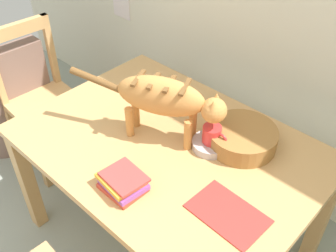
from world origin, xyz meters
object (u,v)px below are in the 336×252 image
at_px(wicker_basket, 242,137).
at_px(wooden_chair_near, 43,101).
at_px(coffee_mug, 212,135).
at_px(dining_table, 168,156).
at_px(cat, 165,99).
at_px(magazine, 228,213).
at_px(saucer_bowl, 211,144).
at_px(book_stack, 123,182).
at_px(wicker_armchair, 3,105).

distance_m(wicker_basket, wooden_chair_near, 1.38).
xyz_separation_m(coffee_mug, wooden_chair_near, (-1.23, -0.15, -0.35)).
relative_size(dining_table, cat, 2.04).
relative_size(coffee_mug, magazine, 0.43).
bearing_deg(coffee_mug, saucer_bowl, 180.00).
bearing_deg(dining_table, book_stack, -79.83).
bearing_deg(wooden_chair_near, wicker_armchair, -72.39).
height_order(book_stack, wooden_chair_near, wooden_chair_near).
bearing_deg(book_stack, wicker_basket, 70.39).
distance_m(saucer_bowl, magazine, 0.38).
relative_size(cat, magazine, 2.31).
relative_size(cat, saucer_bowl, 3.92).
xyz_separation_m(saucer_bowl, book_stack, (-0.10, -0.44, 0.02)).
height_order(dining_table, book_stack, book_stack).
relative_size(book_stack, wicker_basket, 0.62).
distance_m(saucer_bowl, wooden_chair_near, 1.27).
xyz_separation_m(book_stack, wooden_chair_near, (-1.13, 0.29, -0.31)).
bearing_deg(wicker_armchair, book_stack, -94.67).
bearing_deg(dining_table, wooden_chair_near, -178.11).
bearing_deg(dining_table, magazine, -17.52).
distance_m(dining_table, wicker_armchair, 1.55).
distance_m(coffee_mug, magazine, 0.38).
distance_m(coffee_mug, wicker_basket, 0.14).
bearing_deg(wicker_basket, coffee_mug, -129.43).
distance_m(saucer_bowl, book_stack, 0.45).
bearing_deg(wooden_chair_near, cat, 96.91).
height_order(saucer_bowl, coffee_mug, coffee_mug).
bearing_deg(magazine, saucer_bowl, 140.51).
distance_m(magazine, wicker_armchair, 1.99).
relative_size(saucer_bowl, wicker_basket, 0.55).
bearing_deg(wooden_chair_near, dining_table, 95.60).
xyz_separation_m(book_stack, wicker_armchair, (-1.56, 0.19, -0.49)).
xyz_separation_m(saucer_bowl, coffee_mug, (0.00, 0.00, 0.06)).
distance_m(dining_table, saucer_bowl, 0.22).
xyz_separation_m(magazine, wooden_chair_near, (-1.51, 0.10, -0.27)).
xyz_separation_m(saucer_bowl, wicker_armchair, (-1.66, -0.25, -0.48)).
bearing_deg(cat, saucer_bowl, 90.00).
bearing_deg(book_stack, cat, 105.23).
relative_size(wooden_chair_near, wicker_armchair, 1.21).
relative_size(dining_table, magazine, 4.70).
bearing_deg(wicker_armchair, cat, -81.49).
relative_size(cat, book_stack, 3.45).
distance_m(magazine, book_stack, 0.43).
bearing_deg(saucer_bowl, book_stack, -103.18).
height_order(coffee_mug, wooden_chair_near, wooden_chair_near).
height_order(book_stack, wicker_armchair, book_stack).
height_order(magazine, wicker_armchair, wicker_armchair).
xyz_separation_m(book_stack, wicker_basket, (0.19, 0.55, 0.01)).
xyz_separation_m(wooden_chair_near, wicker_armchair, (-0.43, -0.11, -0.19)).
xyz_separation_m(wicker_basket, wicker_armchair, (-1.75, -0.36, -0.50)).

